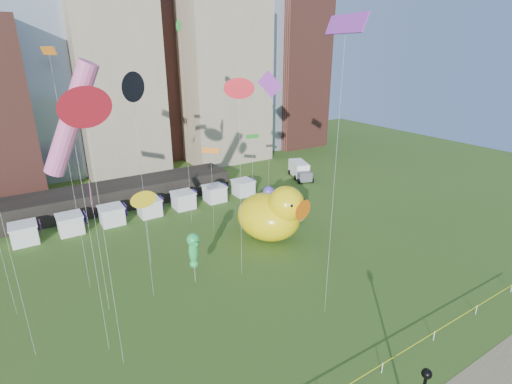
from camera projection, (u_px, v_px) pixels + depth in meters
skyline at (99, 50)px, 66.18m from camera, size 101.00×23.00×68.00m
pavilion at (101, 198)px, 54.87m from camera, size 38.00×6.00×3.20m
vendor_tents at (150, 208)px, 52.83m from camera, size 33.24×2.80×2.40m
big_duck at (272, 214)px, 45.43m from camera, size 8.88×10.15×7.14m
small_duck at (296, 213)px, 50.66m from camera, size 2.97×3.71×2.71m
seahorse_green at (194, 248)px, 36.55m from camera, size 1.43×1.69×5.35m
seahorse_purple at (268, 199)px, 46.70m from camera, size 1.50×1.80×6.12m
box_truck at (300, 170)px, 68.33m from camera, size 4.39×6.90×2.76m
kite_0 at (85, 108)px, 21.67m from camera, size 2.25×1.24×19.65m
kite_1 at (71, 120)px, 23.35m from camera, size 4.31×2.87×21.08m
kite_2 at (132, 87)px, 34.83m from camera, size 2.16×2.16×19.69m
kite_3 at (252, 137)px, 52.56m from camera, size 1.77×0.72×10.65m
kite_4 at (143, 200)px, 32.56m from camera, size 1.53×0.27×10.38m
kite_6 at (211, 151)px, 45.15m from camera, size 1.79×1.74×10.71m
kite_7 at (270, 86)px, 53.44m from camera, size 2.13×3.08×18.84m
kite_8 at (239, 89)px, 32.75m from camera, size 1.61×1.14×19.30m
kite_9 at (92, 199)px, 30.16m from camera, size 0.52×2.53×11.95m
kite_11 at (179, 29)px, 42.52m from camera, size 0.24×1.26×24.60m
kite_14 at (50, 56)px, 29.64m from camera, size 0.98×1.98×21.75m
kite_15 at (346, 25)px, 25.64m from camera, size 1.24×4.19×23.76m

